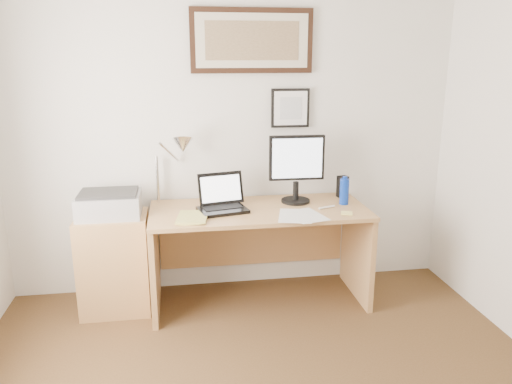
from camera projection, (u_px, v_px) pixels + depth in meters
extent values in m
cube|color=white|center=(233.00, 134.00, 3.88)|extent=(3.50, 0.02, 2.50)
cube|color=#AD7D48|center=(115.00, 263.00, 3.68)|extent=(0.50, 0.40, 0.73)
cylinder|color=#0C30A3|center=(344.00, 192.00, 3.78)|extent=(0.07, 0.07, 0.20)
cylinder|color=#0C30A3|center=(345.00, 178.00, 3.75)|extent=(0.04, 0.04, 0.02)
cube|color=black|center=(343.00, 187.00, 3.97)|extent=(0.09, 0.08, 0.17)
cube|color=silver|center=(306.00, 215.00, 3.53)|extent=(0.29, 0.36, 0.00)
cube|color=silver|center=(295.00, 216.00, 3.51)|extent=(0.30, 0.37, 0.00)
cube|color=#F9E876|center=(347.00, 213.00, 3.56)|extent=(0.10, 0.10, 0.01)
cylinder|color=white|center=(327.00, 207.00, 3.69)|extent=(0.14, 0.06, 0.02)
imported|color=#CDC760|center=(178.00, 218.00, 3.45)|extent=(0.24, 0.31, 0.02)
cube|color=#AD7D48|center=(259.00, 211.00, 3.69)|extent=(1.60, 0.70, 0.03)
cube|color=#AD7D48|center=(155.00, 264.00, 3.67)|extent=(0.04, 0.65, 0.72)
cube|color=#AD7D48|center=(357.00, 252.00, 3.90)|extent=(0.04, 0.65, 0.72)
cube|color=#AD7D48|center=(253.00, 232.00, 4.08)|extent=(1.50, 0.03, 0.55)
cube|color=black|center=(223.00, 210.00, 3.61)|extent=(0.38, 0.31, 0.02)
cube|color=black|center=(222.00, 207.00, 3.64)|extent=(0.30, 0.19, 0.00)
cube|color=black|center=(221.00, 188.00, 3.71)|extent=(0.35, 0.15, 0.23)
cube|color=white|center=(221.00, 189.00, 3.70)|extent=(0.30, 0.12, 0.18)
cylinder|color=black|center=(296.00, 201.00, 3.85)|extent=(0.22, 0.22, 0.02)
cylinder|color=black|center=(296.00, 191.00, 3.83)|extent=(0.04, 0.04, 0.14)
cube|color=black|center=(297.00, 158.00, 3.75)|extent=(0.42, 0.04, 0.34)
cube|color=white|center=(297.00, 158.00, 3.73)|extent=(0.38, 0.01, 0.30)
cube|color=#A2A2A5|center=(109.00, 205.00, 3.57)|extent=(0.44, 0.34, 0.16)
cube|color=#2F2F2F|center=(108.00, 193.00, 3.55)|extent=(0.40, 0.30, 0.02)
cylinder|color=silver|center=(158.00, 180.00, 3.80)|extent=(0.02, 0.02, 0.36)
cylinder|color=silver|center=(169.00, 152.00, 3.70)|extent=(0.15, 0.23, 0.19)
cone|color=silver|center=(183.00, 145.00, 3.65)|extent=(0.16, 0.18, 0.15)
cube|color=black|center=(252.00, 41.00, 3.70)|extent=(0.92, 0.03, 0.47)
cube|color=beige|center=(252.00, 41.00, 3.68)|extent=(0.84, 0.01, 0.39)
cube|color=brown|center=(252.00, 41.00, 3.68)|extent=(0.70, 0.00, 0.28)
cube|color=black|center=(290.00, 108.00, 3.87)|extent=(0.30, 0.02, 0.30)
cube|color=white|center=(291.00, 108.00, 3.86)|extent=(0.26, 0.00, 0.26)
cube|color=#B8BDC3|center=(291.00, 108.00, 3.86)|extent=(0.17, 0.00, 0.17)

